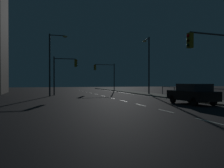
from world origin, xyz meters
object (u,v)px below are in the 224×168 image
traffic_light_mid_right (214,52)px  traffic_light_overhead_east (65,68)px  car (192,93)px  street_lamp_median (148,60)px  street_lamp_across_street (53,59)px  traffic_light_mid_left (105,71)px

traffic_light_mid_right → traffic_light_overhead_east: (-8.16, 18.46, -0.25)m
car → street_lamp_median: (2.25, 13.66, 3.73)m
traffic_light_mid_right → street_lamp_across_street: street_lamp_across_street is taller
street_lamp_median → street_lamp_across_street: 12.13m
car → street_lamp_across_street: bearing=126.1°
traffic_light_mid_left → street_lamp_median: size_ratio=0.66×
traffic_light_mid_left → street_lamp_median: (2.57, -13.12, 1.00)m
traffic_light_overhead_east → street_lamp_median: size_ratio=0.67×
street_lamp_median → traffic_light_overhead_east: bearing=169.0°
street_lamp_median → street_lamp_across_street: (-12.13, -0.12, -0.14)m
traffic_light_mid_right → street_lamp_across_street: (-9.73, 16.29, 0.76)m
traffic_light_mid_right → street_lamp_median: 16.61m
traffic_light_mid_right → traffic_light_mid_left: (-0.17, 29.53, -0.10)m
car → street_lamp_median: bearing=80.7°
street_lamp_median → street_lamp_across_street: size_ratio=1.00×
traffic_light_mid_right → street_lamp_across_street: size_ratio=0.68×
car → street_lamp_across_street: (-9.88, 13.54, 3.59)m
car → traffic_light_mid_left: size_ratio=0.93×
car → traffic_light_mid_right: (-0.15, -2.75, 2.83)m
traffic_light_mid_left → traffic_light_mid_right: bearing=-89.7°
traffic_light_overhead_east → street_lamp_across_street: 2.86m
car → street_lamp_across_street: street_lamp_across_street is taller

